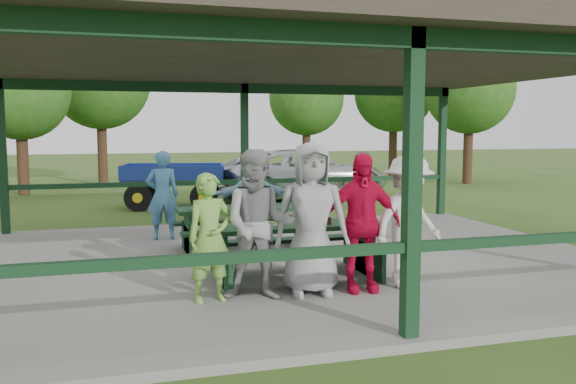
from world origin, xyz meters
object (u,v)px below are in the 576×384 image
object	(u,v)px
contestant_white_fedora	(408,222)
farm_trailer	(174,184)
picnic_table_far	(249,223)
spectator_blue	(163,195)
spectator_grey	(360,194)
picnic_table_near	(295,244)
spectator_lblue	(252,197)
contestant_grey_left	(259,225)
contestant_green	(210,238)
contestant_grey_mid	(311,218)
pickup_truck	(303,174)
contestant_red	(361,223)

from	to	relation	value
contestant_white_fedora	farm_trailer	distance (m)	9.93
picnic_table_far	spectator_blue	xyz separation A→B (m)	(-1.31, 1.48, 0.35)
spectator_grey	farm_trailer	world-z (taller)	spectator_grey
picnic_table_near	spectator_blue	xyz separation A→B (m)	(-1.49, 3.48, 0.35)
spectator_blue	farm_trailer	world-z (taller)	spectator_blue
contestant_white_fedora	spectator_lblue	xyz separation A→B (m)	(-1.18, 3.78, -0.06)
contestant_grey_left	contestant_white_fedora	xyz separation A→B (m)	(1.97, -0.02, -0.04)
picnic_table_far	contestant_green	distance (m)	3.05
contestant_grey_mid	pickup_truck	xyz separation A→B (m)	(3.29, 10.65, -0.29)
contestant_white_fedora	pickup_truck	size ratio (longest dim) A/B	0.32
spectator_grey	contestant_white_fedora	bearing A→B (deg)	67.62
spectator_grey	contestant_grey_mid	bearing A→B (deg)	50.33
picnic_table_near	contestant_grey_mid	size ratio (longest dim) A/B	1.27
contestant_grey_mid	farm_trailer	size ratio (longest dim) A/B	0.52
contestant_green	spectator_grey	world-z (taller)	spectator_grey
contestant_grey_left	pickup_truck	bearing A→B (deg)	85.24
contestant_grey_mid	contestant_red	bearing A→B (deg)	5.55
contestant_green	spectator_blue	size ratio (longest dim) A/B	0.93
contestant_white_fedora	contestant_grey_mid	bearing A→B (deg)	158.83
picnic_table_near	spectator_lblue	distance (m)	2.89
contestant_grey_mid	spectator_lblue	xyz separation A→B (m)	(0.11, 3.72, -0.14)
spectator_blue	contestant_white_fedora	bearing A→B (deg)	123.57
picnic_table_near	contestant_green	size ratio (longest dim) A/B	1.57
spectator_grey	contestant_red	bearing A→B (deg)	58.47
contestant_red	picnic_table_far	bearing A→B (deg)	112.82
contestant_grey_left	pickup_truck	size ratio (longest dim) A/B	0.33
contestant_red	spectator_grey	world-z (taller)	contestant_red
picnic_table_near	contestant_grey_left	size ratio (longest dim) A/B	1.33
contestant_grey_left	spectator_lblue	xyz separation A→B (m)	(0.78, 3.76, -0.10)
picnic_table_near	contestant_green	world-z (taller)	contestant_green
contestant_white_fedora	spectator_blue	bearing A→B (deg)	103.44
contestant_white_fedora	picnic_table_far	bearing A→B (deg)	97.71
contestant_grey_mid	contestant_red	xyz separation A→B (m)	(0.64, -0.04, -0.07)
contestant_grey_left	contestant_white_fedora	distance (m)	1.97
spectator_grey	contestant_grey_left	bearing A→B (deg)	43.46
picnic_table_near	spectator_grey	bearing A→B (deg)	52.47
spectator_blue	pickup_truck	xyz separation A→B (m)	(4.74, 6.32, -0.17)
spectator_lblue	farm_trailer	distance (m)	6.00
picnic_table_near	spectator_grey	world-z (taller)	spectator_grey
contestant_green	contestant_white_fedora	distance (m)	2.54
contestant_white_fedora	spectator_lblue	world-z (taller)	contestant_white_fedora
spectator_lblue	spectator_grey	xyz separation A→B (m)	(2.09, -0.07, 0.00)
spectator_grey	pickup_truck	world-z (taller)	spectator_grey
contestant_grey_left	farm_trailer	distance (m)	9.71
contestant_white_fedora	spectator_lblue	distance (m)	3.96
spectator_blue	contestant_grey_mid	bearing A→B (deg)	110.12
contestant_grey_left	farm_trailer	size ratio (longest dim) A/B	0.49
spectator_lblue	spectator_blue	distance (m)	1.67
contestant_green	spectator_lblue	world-z (taller)	spectator_lblue
contestant_green	spectator_blue	distance (m)	4.31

